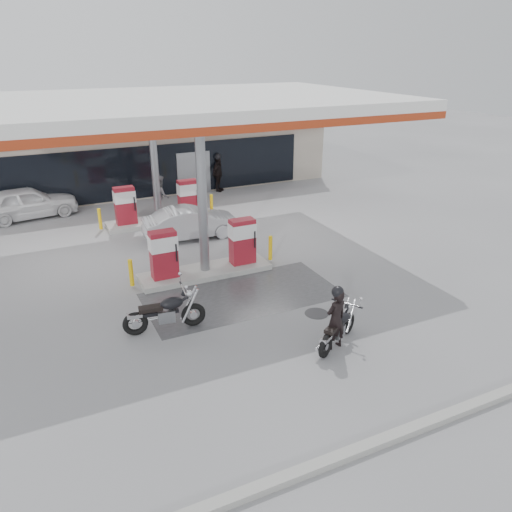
{
  "coord_description": "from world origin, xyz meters",
  "views": [
    {
      "loc": [
        -5.09,
        -12.81,
        7.21
      ],
      "look_at": [
        1.04,
        0.12,
        1.2
      ],
      "focal_mm": 35.0,
      "sensor_mm": 36.0,
      "label": 1
    }
  ],
  "objects_px": {
    "parked_motorcycle": "(166,313)",
    "biker_walking": "(218,174)",
    "pump_island_near": "(205,255)",
    "hatchback_silver": "(192,223)",
    "main_motorcycle": "(338,329)",
    "pump_island_far": "(158,207)",
    "biker_main": "(336,319)",
    "attendant": "(161,196)",
    "parked_car_right": "(207,171)",
    "sedan_white": "(28,203)"
  },
  "relations": [
    {
      "from": "sedan_white",
      "to": "parked_car_right",
      "type": "height_order",
      "value": "sedan_white"
    },
    {
      "from": "pump_island_far",
      "to": "biker_main",
      "type": "bearing_deg",
      "value": -82.84
    },
    {
      "from": "hatchback_silver",
      "to": "biker_walking",
      "type": "bearing_deg",
      "value": -27.31
    },
    {
      "from": "biker_main",
      "to": "attendant",
      "type": "relative_size",
      "value": 0.89
    },
    {
      "from": "biker_main",
      "to": "attendant",
      "type": "bearing_deg",
      "value": -94.25
    },
    {
      "from": "pump_island_far",
      "to": "parked_car_right",
      "type": "xyz_separation_m",
      "value": [
        4.5,
        6.0,
        -0.07
      ]
    },
    {
      "from": "parked_car_right",
      "to": "biker_walking",
      "type": "relative_size",
      "value": 2.4
    },
    {
      "from": "biker_main",
      "to": "hatchback_silver",
      "type": "distance_m",
      "value": 9.33
    },
    {
      "from": "main_motorcycle",
      "to": "biker_walking",
      "type": "distance_m",
      "value": 15.64
    },
    {
      "from": "hatchback_silver",
      "to": "main_motorcycle",
      "type": "bearing_deg",
      "value": -171.67
    },
    {
      "from": "attendant",
      "to": "parked_car_right",
      "type": "height_order",
      "value": "attendant"
    },
    {
      "from": "pump_island_far",
      "to": "hatchback_silver",
      "type": "bearing_deg",
      "value": -72.88
    },
    {
      "from": "biker_main",
      "to": "parked_car_right",
      "type": "xyz_separation_m",
      "value": [
        3.03,
        17.7,
        -0.19
      ]
    },
    {
      "from": "biker_walking",
      "to": "pump_island_near",
      "type": "bearing_deg",
      "value": -157.38
    },
    {
      "from": "pump_island_far",
      "to": "hatchback_silver",
      "type": "xyz_separation_m",
      "value": [
        0.74,
        -2.4,
        -0.07
      ]
    },
    {
      "from": "parked_motorcycle",
      "to": "pump_island_far",
      "type": "bearing_deg",
      "value": 83.01
    },
    {
      "from": "main_motorcycle",
      "to": "biker_walking",
      "type": "bearing_deg",
      "value": 49.41
    },
    {
      "from": "pump_island_far",
      "to": "parked_car_right",
      "type": "relative_size",
      "value": 1.12
    },
    {
      "from": "pump_island_far",
      "to": "parked_motorcycle",
      "type": "relative_size",
      "value": 2.26
    },
    {
      "from": "sedan_white",
      "to": "pump_island_far",
      "type": "bearing_deg",
      "value": -130.26
    },
    {
      "from": "attendant",
      "to": "main_motorcycle",
      "type": "bearing_deg",
      "value": -169.85
    },
    {
      "from": "biker_main",
      "to": "attendant",
      "type": "height_order",
      "value": "attendant"
    },
    {
      "from": "biker_main",
      "to": "parked_motorcycle",
      "type": "distance_m",
      "value": 4.58
    },
    {
      "from": "sedan_white",
      "to": "hatchback_silver",
      "type": "xyz_separation_m",
      "value": [
        5.88,
        -5.6,
        -0.09
      ]
    },
    {
      "from": "biker_main",
      "to": "sedan_white",
      "type": "distance_m",
      "value": 16.3
    },
    {
      "from": "biker_main",
      "to": "sedan_white",
      "type": "bearing_deg",
      "value": -75.09
    },
    {
      "from": "biker_main",
      "to": "hatchback_silver",
      "type": "relative_size",
      "value": 0.43
    },
    {
      "from": "parked_motorcycle",
      "to": "biker_walking",
      "type": "relative_size",
      "value": 1.19
    },
    {
      "from": "pump_island_far",
      "to": "biker_walking",
      "type": "distance_m",
      "value": 5.77
    },
    {
      "from": "sedan_white",
      "to": "pump_island_near",
      "type": "bearing_deg",
      "value": -159.17
    },
    {
      "from": "biker_main",
      "to": "hatchback_silver",
      "type": "bearing_deg",
      "value": -94.52
    },
    {
      "from": "parked_motorcycle",
      "to": "biker_walking",
      "type": "bearing_deg",
      "value": 69.74
    },
    {
      "from": "biker_walking",
      "to": "sedan_white",
      "type": "bearing_deg",
      "value": 140.09
    },
    {
      "from": "main_motorcycle",
      "to": "sedan_white",
      "type": "distance_m",
      "value": 16.28
    },
    {
      "from": "main_motorcycle",
      "to": "hatchback_silver",
      "type": "xyz_separation_m",
      "value": [
        -0.9,
        9.2,
        0.19
      ]
    },
    {
      "from": "sedan_white",
      "to": "biker_walking",
      "type": "distance_m",
      "value": 9.49
    },
    {
      "from": "biker_walking",
      "to": "parked_car_right",
      "type": "bearing_deg",
      "value": 42.08
    },
    {
      "from": "sedan_white",
      "to": "parked_car_right",
      "type": "relative_size",
      "value": 0.93
    },
    {
      "from": "main_motorcycle",
      "to": "pump_island_near",
      "type": "bearing_deg",
      "value": 75.61
    },
    {
      "from": "pump_island_far",
      "to": "biker_main",
      "type": "relative_size",
      "value": 3.1
    },
    {
      "from": "pump_island_near",
      "to": "hatchback_silver",
      "type": "xyz_separation_m",
      "value": [
        0.74,
        3.6,
        -0.07
      ]
    },
    {
      "from": "parked_motorcycle",
      "to": "attendant",
      "type": "bearing_deg",
      "value": 82.11
    },
    {
      "from": "attendant",
      "to": "hatchback_silver",
      "type": "relative_size",
      "value": 0.48
    },
    {
      "from": "pump_island_far",
      "to": "sedan_white",
      "type": "xyz_separation_m",
      "value": [
        -5.14,
        3.2,
        0.02
      ]
    },
    {
      "from": "sedan_white",
      "to": "parked_car_right",
      "type": "distance_m",
      "value": 10.04
    },
    {
      "from": "pump_island_far",
      "to": "attendant",
      "type": "height_order",
      "value": "attendant"
    },
    {
      "from": "pump_island_near",
      "to": "hatchback_silver",
      "type": "bearing_deg",
      "value": 78.4
    },
    {
      "from": "main_motorcycle",
      "to": "parked_car_right",
      "type": "relative_size",
      "value": 0.38
    },
    {
      "from": "pump_island_near",
      "to": "attendant",
      "type": "bearing_deg",
      "value": 86.63
    },
    {
      "from": "parked_motorcycle",
      "to": "biker_walking",
      "type": "distance_m",
      "value": 14.38
    }
  ]
}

